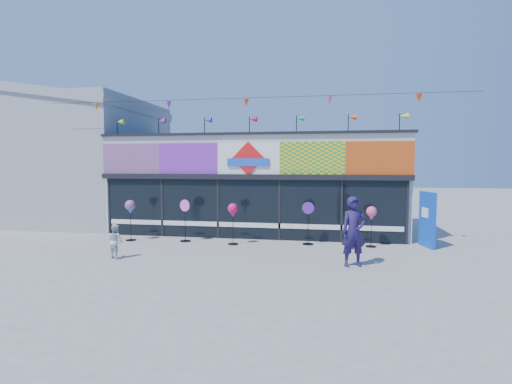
% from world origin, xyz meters
% --- Properties ---
extents(ground, '(80.00, 80.00, 0.00)m').
position_xyz_m(ground, '(0.00, 0.00, 0.00)').
color(ground, gray).
rests_on(ground, ground).
extents(kite_shop, '(16.00, 5.70, 5.31)m').
position_xyz_m(kite_shop, '(0.00, 5.94, 2.05)').
color(kite_shop, silver).
rests_on(kite_shop, ground).
extents(neighbour_building, '(8.18, 7.20, 6.87)m').
position_xyz_m(neighbour_building, '(-10.00, 7.00, 3.20)').
color(neighbour_building, '#96989B').
rests_on(neighbour_building, ground).
extents(blue_sign, '(0.36, 0.97, 1.93)m').
position_xyz_m(blue_sign, '(6.40, 3.04, 0.97)').
color(blue_sign, blue).
rests_on(blue_sign, ground).
extents(spinner_0, '(0.39, 0.39, 1.53)m').
position_xyz_m(spinner_0, '(-4.32, 2.35, 1.23)').
color(spinner_0, black).
rests_on(spinner_0, ground).
extents(spinner_1, '(0.42, 0.40, 1.57)m').
position_xyz_m(spinner_1, '(-2.23, 2.53, 0.83)').
color(spinner_1, black).
rests_on(spinner_1, ground).
extents(spinner_2, '(0.38, 0.38, 1.49)m').
position_xyz_m(spinner_2, '(-0.35, 2.31, 1.19)').
color(spinner_2, black).
rests_on(spinner_2, ground).
extents(spinner_3, '(0.42, 0.39, 1.53)m').
position_xyz_m(spinner_3, '(2.30, 2.76, 0.81)').
color(spinner_3, black).
rests_on(spinner_3, ground).
extents(spinner_4, '(0.36, 0.36, 1.42)m').
position_xyz_m(spinner_4, '(4.49, 2.73, 1.14)').
color(spinner_4, black).
rests_on(spinner_4, ground).
extents(adult_man, '(0.83, 0.68, 1.97)m').
position_xyz_m(adult_man, '(3.72, -0.09, 0.99)').
color(adult_man, '#201645').
rests_on(adult_man, ground).
extents(child, '(0.59, 0.48, 1.06)m').
position_xyz_m(child, '(-3.42, -0.35, 0.53)').
color(child, silver).
rests_on(child, ground).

